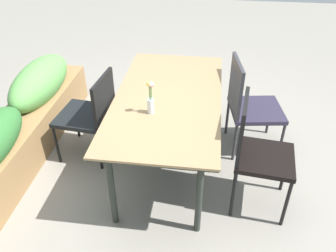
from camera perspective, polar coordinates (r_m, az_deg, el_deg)
ground_plane at (r=3.43m, az=-1.53°, el=-5.87°), size 12.00×12.00×0.00m
dining_table at (r=3.00m, az=-0.00°, el=3.87°), size 1.76×0.90×0.75m
chair_near_left at (r=2.77m, az=14.20°, el=-3.63°), size 0.49×0.49×0.98m
chair_far_side at (r=3.34m, az=-12.49°, el=2.36°), size 0.52×0.52×0.86m
chair_near_right at (r=3.43m, az=13.02°, el=3.78°), size 0.55×0.55×0.94m
flower_vase at (r=2.68m, az=-2.90°, el=4.72°), size 0.06×0.06×0.28m
planter_box at (r=3.62m, az=-23.12°, el=0.13°), size 2.44×0.46×0.73m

